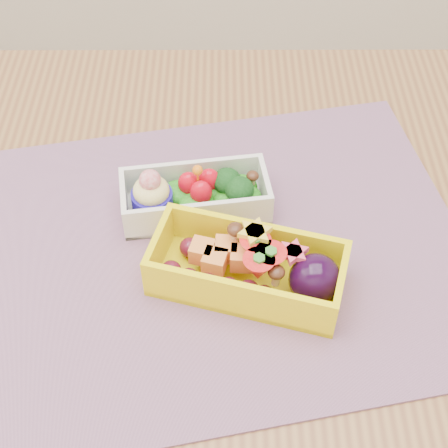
{
  "coord_description": "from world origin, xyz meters",
  "views": [
    {
      "loc": [
        -0.01,
        -0.44,
        1.32
      ],
      "look_at": [
        -0.0,
        0.03,
        0.79
      ],
      "focal_mm": 53.93,
      "sensor_mm": 36.0,
      "label": 1
    }
  ],
  "objects_px": {
    "placemat": "(217,251)",
    "bento_white": "(195,196)",
    "table": "(228,318)",
    "bento_yellow": "(251,268)"
  },
  "relations": [
    {
      "from": "table",
      "to": "bento_yellow",
      "type": "distance_m",
      "value": 0.13
    },
    {
      "from": "table",
      "to": "bento_yellow",
      "type": "height_order",
      "value": "bento_yellow"
    },
    {
      "from": "placemat",
      "to": "bento_white",
      "type": "distance_m",
      "value": 0.07
    },
    {
      "from": "bento_white",
      "to": "bento_yellow",
      "type": "xyz_separation_m",
      "value": [
        0.06,
        -0.11,
        0.01
      ]
    },
    {
      "from": "table",
      "to": "bento_white",
      "type": "distance_m",
      "value": 0.15
    },
    {
      "from": "bento_white",
      "to": "bento_yellow",
      "type": "distance_m",
      "value": 0.12
    },
    {
      "from": "bento_white",
      "to": "table",
      "type": "bearing_deg",
      "value": -73.07
    },
    {
      "from": "table",
      "to": "placemat",
      "type": "bearing_deg",
      "value": 120.66
    },
    {
      "from": "placemat",
      "to": "bento_white",
      "type": "relative_size",
      "value": 3.14
    },
    {
      "from": "bento_white",
      "to": "bento_yellow",
      "type": "height_order",
      "value": "bento_white"
    }
  ]
}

